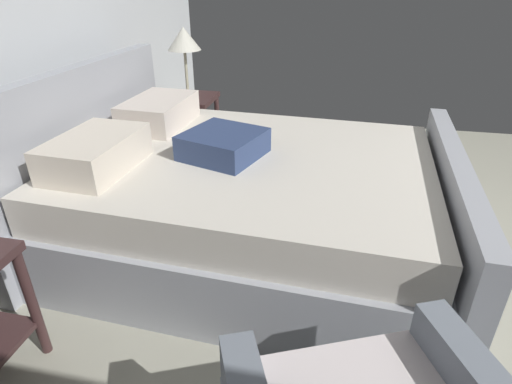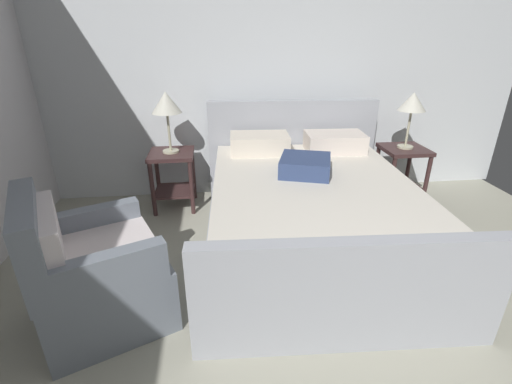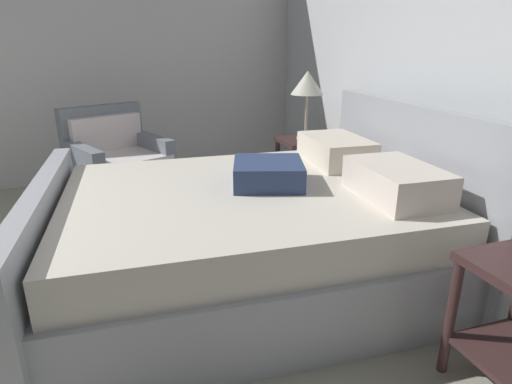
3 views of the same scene
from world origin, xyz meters
name	(u,v)px [view 1 (image 1 of 3)]	position (x,y,z in m)	size (l,w,h in m)	color
wall_back	(13,3)	(0.00, 3.33, 1.40)	(5.19, 0.12, 2.80)	silver
bed	(244,198)	(-0.03, 2.04, 0.34)	(1.88, 2.35, 1.06)	#A5A8B0
nightstand_right	(190,119)	(1.17, 2.81, 0.40)	(0.44, 0.44, 0.60)	#3B2525
table_lamp_right	(184,41)	(1.17, 2.81, 1.05)	(0.27, 0.27, 0.56)	#B7B293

